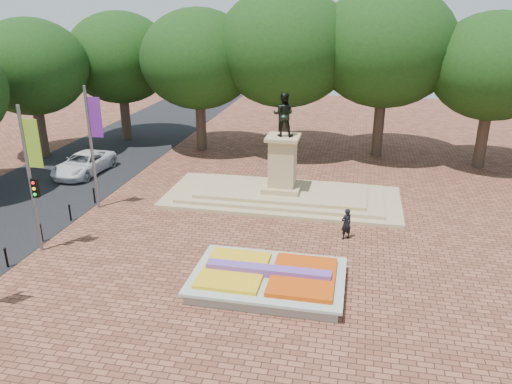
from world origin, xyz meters
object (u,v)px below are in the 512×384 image
Objects in this scene: monument at (282,185)px; van at (84,164)px; pedestrian at (346,224)px; flower_bed at (269,279)px.

van is (-14.12, 1.87, -0.15)m from monument.
monument is 6.19m from pedestrian.
monument is at bearing -86.97° from pedestrian.
van is 19.27m from pedestrian.
pedestrian is (3.98, -4.74, -0.07)m from monument.
monument is 14.25m from van.
pedestrian reaches higher than flower_bed.
monument reaches higher than van.
monument is at bearing -4.31° from van.
monument is 2.66× the size of van.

